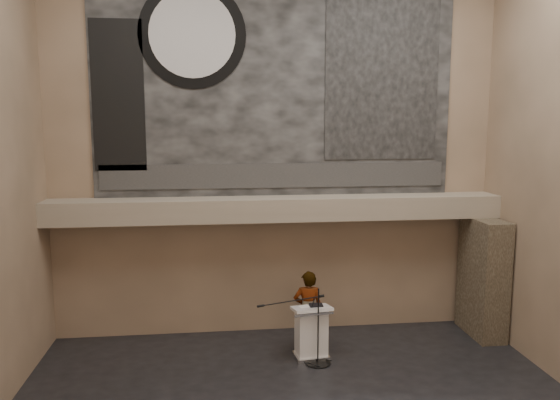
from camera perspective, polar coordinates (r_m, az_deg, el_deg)
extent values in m
cube|color=#77624C|center=(12.32, -0.44, 5.38)|extent=(10.00, 0.02, 8.50)
cube|color=#77624C|center=(4.49, 10.85, -0.14)|extent=(10.00, 0.02, 8.50)
cube|color=gray|center=(12.07, -0.22, -0.90)|extent=(10.00, 0.80, 0.50)
cylinder|color=#B2893D|center=(11.99, -7.82, -2.39)|extent=(0.04, 0.04, 0.06)
cylinder|color=#B2893D|center=(12.42, 8.55, -2.03)|extent=(0.04, 0.04, 0.06)
cube|color=black|center=(12.30, -0.43, 12.13)|extent=(8.00, 0.05, 5.00)
cube|color=#2C2C2C|center=(12.30, -0.40, 2.57)|extent=(7.76, 0.02, 0.55)
cylinder|color=black|center=(12.30, -9.15, 16.72)|extent=(2.30, 0.02, 2.30)
cylinder|color=silver|center=(12.28, -9.15, 16.73)|extent=(1.84, 0.02, 1.84)
cube|color=black|center=(12.76, 10.62, 12.31)|extent=(2.60, 0.02, 3.60)
cube|color=black|center=(12.34, -16.57, 10.38)|extent=(1.10, 0.02, 3.20)
cube|color=#3D3225|center=(13.35, 20.45, -7.56)|extent=(0.60, 1.40, 2.70)
cube|color=silver|center=(11.81, 3.27, -15.93)|extent=(0.75, 0.61, 0.08)
cube|color=white|center=(11.60, 3.29, -13.59)|extent=(0.66, 0.49, 0.96)
cube|color=white|center=(11.40, 3.33, -11.25)|extent=(0.84, 0.64, 0.14)
cube|color=black|center=(11.44, 3.78, -10.92)|extent=(0.28, 0.22, 0.04)
cube|color=silver|center=(11.36, 2.71, -11.15)|extent=(0.30, 0.35, 0.00)
imported|color=white|center=(11.91, 2.95, -11.43)|extent=(0.67, 0.48, 1.73)
cylinder|color=black|center=(11.58, 3.97, -16.60)|extent=(0.52, 0.52, 0.02)
cylinder|color=black|center=(11.27, 4.01, -13.03)|extent=(0.03, 0.03, 1.57)
cylinder|color=black|center=(10.77, 1.09, -10.53)|extent=(1.33, 0.48, 0.02)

